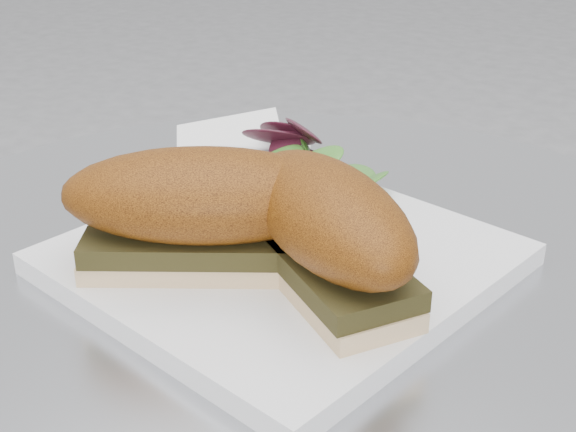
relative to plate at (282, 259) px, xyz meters
The scene contains 5 objects.
plate is the anchor object (origin of this frame).
sandwich_left 0.07m from the plate, 127.61° to the right, with size 0.20×0.16×0.08m.
sandwich_right 0.08m from the plate, 29.77° to the right, with size 0.18×0.16×0.08m.
salad 0.10m from the plate, 118.94° to the left, with size 0.13×0.13×0.05m, color #477E29, non-canonical shape.
napkin 0.16m from the plate, 132.78° to the left, with size 0.13×0.13×0.02m, color white, non-canonical shape.
Camera 1 is at (0.24, -0.41, 1.01)m, focal length 50.00 mm.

